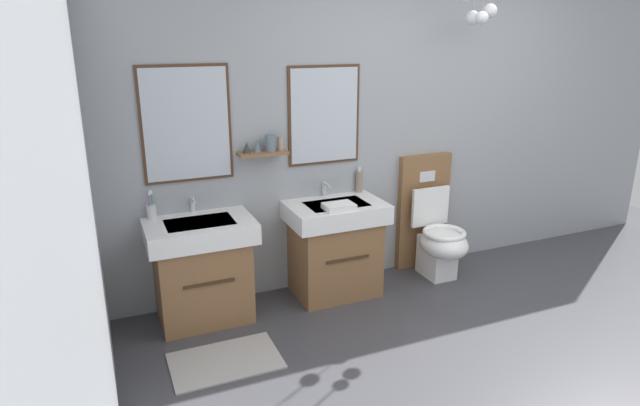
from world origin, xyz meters
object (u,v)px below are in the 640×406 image
at_px(toothbrush_cup, 151,210).
at_px(folded_hand_towel, 339,207).
at_px(vanity_sink_right, 335,246).
at_px(vanity_sink_left, 202,267).
at_px(soap_dispenser, 359,181).
at_px(toilet, 433,231).

relative_size(toothbrush_cup, folded_hand_towel, 0.93).
bearing_deg(vanity_sink_right, vanity_sink_left, 180.00).
relative_size(vanity_sink_left, vanity_sink_right, 1.00).
xyz_separation_m(vanity_sink_left, toothbrush_cup, (-0.29, 0.18, 0.41)).
bearing_deg(toothbrush_cup, folded_hand_towel, -14.70).
xyz_separation_m(vanity_sink_right, toothbrush_cup, (-1.32, 0.18, 0.41)).
distance_m(soap_dispenser, folded_hand_towel, 0.49).
relative_size(vanity_sink_right, toilet, 0.75).
bearing_deg(soap_dispenser, vanity_sink_right, -147.77).
xyz_separation_m(toilet, toothbrush_cup, (-2.24, 0.16, 0.43)).
xyz_separation_m(vanity_sink_left, vanity_sink_right, (1.03, 0.00, 0.00)).
bearing_deg(soap_dispenser, vanity_sink_left, -171.93).
distance_m(toilet, soap_dispenser, 0.79).
height_order(toilet, soap_dispenser, toilet).
bearing_deg(toothbrush_cup, toilet, -4.10).
xyz_separation_m(vanity_sink_right, soap_dispenser, (0.30, 0.19, 0.44)).
relative_size(vanity_sink_right, folded_hand_towel, 3.39).
bearing_deg(toothbrush_cup, vanity_sink_left, -31.71).
xyz_separation_m(vanity_sink_left, soap_dispenser, (1.33, 0.19, 0.44)).
bearing_deg(soap_dispenser, toilet, -15.30).
relative_size(toilet, toothbrush_cup, 4.88).
bearing_deg(toilet, vanity_sink_right, -178.90).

